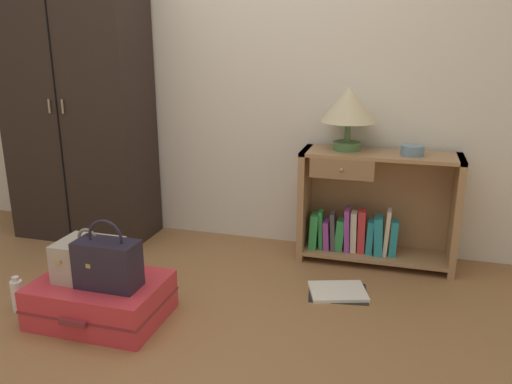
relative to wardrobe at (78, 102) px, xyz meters
name	(u,v)px	position (x,y,z in m)	size (l,w,h in m)	color
ground_plane	(150,347)	(1.10, -1.20, -0.95)	(9.00, 9.00, 0.00)	olive
back_wall	(245,49)	(1.10, 0.30, 0.35)	(6.40, 0.10, 2.60)	silver
wardrobe	(78,102)	(0.00, 0.00, 0.00)	(0.94, 0.47, 1.90)	black
bookshelf	(371,210)	(1.99, 0.07, -0.62)	(0.95, 0.32, 0.71)	#A37A51
table_lamp	(349,107)	(1.82, 0.09, 0.02)	(0.33, 0.33, 0.39)	#4C7542
bowl	(412,150)	(2.21, 0.05, -0.21)	(0.14, 0.14, 0.06)	slate
suitcase_large	(101,299)	(0.75, -1.04, -0.84)	(0.64, 0.47, 0.21)	#D1333D
train_case	(89,260)	(0.70, -1.02, -0.64)	(0.30, 0.25, 0.27)	#A89E8E
handbag	(108,263)	(0.84, -1.08, -0.62)	(0.30, 0.15, 0.34)	#231E2D
bottle	(18,295)	(0.29, -1.09, -0.86)	(0.06, 0.06, 0.19)	white
open_book_on_floor	(338,292)	(1.87, -0.44, -0.94)	(0.37, 0.32, 0.02)	white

